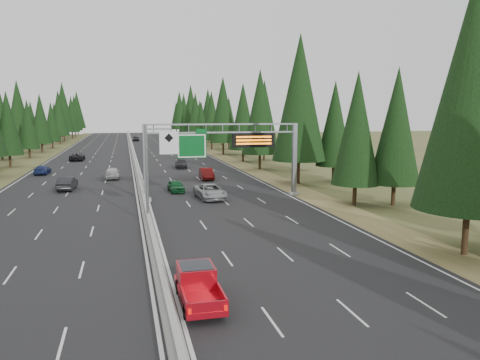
# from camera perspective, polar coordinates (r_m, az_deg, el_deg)

# --- Properties ---
(road) EXTENTS (32.00, 260.00, 0.08)m
(road) POSITION_cam_1_polar(r_m,az_deg,el_deg) (93.03, -12.81, 2.45)
(road) COLOR black
(road) RESTS_ON ground
(shoulder_right) EXTENTS (3.60, 260.00, 0.06)m
(shoulder_right) POSITION_cam_1_polar(r_m,az_deg,el_deg) (95.02, -2.01, 2.76)
(shoulder_right) COLOR olive
(shoulder_right) RESTS_ON ground
(shoulder_left) EXTENTS (3.60, 260.00, 0.06)m
(shoulder_left) POSITION_cam_1_polar(r_m,az_deg,el_deg) (94.41, -23.68, 2.04)
(shoulder_left) COLOR #464F25
(shoulder_left) RESTS_ON ground
(median_barrier) EXTENTS (0.70, 260.00, 0.85)m
(median_barrier) POSITION_cam_1_polar(r_m,az_deg,el_deg) (92.99, -12.82, 2.68)
(median_barrier) COLOR gray
(median_barrier) RESTS_ON road
(sign_gantry) EXTENTS (16.75, 0.98, 7.80)m
(sign_gantry) POSITION_cam_1_polar(r_m,az_deg,el_deg) (48.76, -1.35, 3.84)
(sign_gantry) COLOR slate
(sign_gantry) RESTS_ON road
(hov_sign_pole) EXTENTS (2.80, 0.50, 8.00)m
(hov_sign_pole) POSITION_cam_1_polar(r_m,az_deg,el_deg) (37.85, -10.44, 1.64)
(hov_sign_pole) COLOR slate
(hov_sign_pole) RESTS_ON road
(tree_row_right) EXTENTS (12.33, 241.50, 18.76)m
(tree_row_right) POSITION_cam_1_polar(r_m,az_deg,el_deg) (87.98, 1.49, 8.29)
(tree_row_right) COLOR black
(tree_row_right) RESTS_ON ground
(tree_row_left) EXTENTS (11.96, 243.13, 18.86)m
(tree_row_left) POSITION_cam_1_polar(r_m,az_deg,el_deg) (90.58, -27.00, 7.28)
(tree_row_left) COLOR black
(tree_row_left) RESTS_ON ground
(silver_minivan) EXTENTS (2.96, 5.71, 1.54)m
(silver_minivan) POSITION_cam_1_polar(r_m,az_deg,el_deg) (48.79, -3.66, -1.40)
(silver_minivan) COLOR #97989C
(silver_minivan) RESTS_ON road
(red_pickup) EXTENTS (1.79, 5.00, 1.63)m
(red_pickup) POSITION_cam_1_polar(r_m,az_deg,el_deg) (22.75, -5.23, -12.29)
(red_pickup) COLOR black
(red_pickup) RESTS_ON road
(car_ahead_green) EXTENTS (1.81, 4.02, 1.34)m
(car_ahead_green) POSITION_cam_1_polar(r_m,az_deg,el_deg) (53.50, -7.82, -0.72)
(car_ahead_green) COLOR #125026
(car_ahead_green) RESTS_ON road
(car_ahead_dkred) EXTENTS (1.77, 4.66, 1.52)m
(car_ahead_dkred) POSITION_cam_1_polar(r_m,az_deg,el_deg) (63.21, -4.10, 0.77)
(car_ahead_dkred) COLOR #5A0D0C
(car_ahead_dkred) RESTS_ON road
(car_ahead_dkgrey) EXTENTS (2.34, 4.85, 1.36)m
(car_ahead_dkgrey) POSITION_cam_1_polar(r_m,az_deg,el_deg) (76.93, -7.20, 1.98)
(car_ahead_dkgrey) COLOR black
(car_ahead_dkgrey) RESTS_ON road
(car_ahead_white) EXTENTS (2.92, 5.72, 1.55)m
(car_ahead_white) POSITION_cam_1_polar(r_m,az_deg,el_deg) (121.54, -8.41, 4.24)
(car_ahead_white) COLOR silver
(car_ahead_white) RESTS_ON road
(car_ahead_far) EXTENTS (1.97, 4.73, 1.60)m
(car_ahead_far) POSITION_cam_1_polar(r_m,az_deg,el_deg) (154.96, -12.58, 4.96)
(car_ahead_far) COLOR black
(car_ahead_far) RESTS_ON road
(car_onc_near) EXTENTS (2.01, 4.83, 1.55)m
(car_onc_near) POSITION_cam_1_polar(r_m,az_deg,el_deg) (57.87, -20.32, -0.38)
(car_onc_near) COLOR black
(car_onc_near) RESTS_ON road
(car_onc_blue) EXTENTS (2.04, 4.57, 1.30)m
(car_onc_blue) POSITION_cam_1_polar(r_m,az_deg,el_deg) (74.30, -22.95, 1.16)
(car_onc_blue) COLOR navy
(car_onc_blue) RESTS_ON road
(car_onc_white) EXTENTS (1.93, 4.74, 1.61)m
(car_onc_white) POSITION_cam_1_polar(r_m,az_deg,el_deg) (65.97, -15.32, 0.85)
(car_onc_white) COLOR #BDBDBD
(car_onc_white) RESTS_ON road
(car_onc_far) EXTENTS (2.58, 5.44, 1.50)m
(car_onc_far) POSITION_cam_1_polar(r_m,az_deg,el_deg) (93.56, -19.23, 2.71)
(car_onc_far) COLOR black
(car_onc_far) RESTS_ON road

